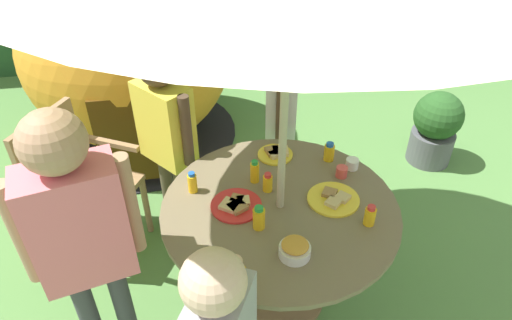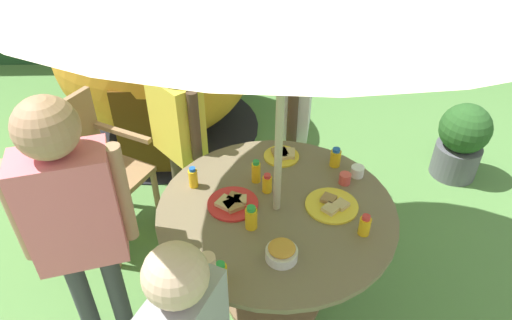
% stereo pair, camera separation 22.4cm
% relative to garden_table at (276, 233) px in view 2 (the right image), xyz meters
% --- Properties ---
extents(ground_plane, '(10.00, 10.00, 0.02)m').
position_rel_garden_table_xyz_m(ground_plane, '(0.00, 0.00, -0.53)').
color(ground_plane, '#548442').
extents(garden_table, '(1.17, 1.17, 0.70)m').
position_rel_garden_table_xyz_m(garden_table, '(0.00, 0.00, 0.00)').
color(garden_table, brown).
rests_on(garden_table, ground_plane).
extents(wooden_chair, '(0.63, 0.64, 0.93)m').
position_rel_garden_table_xyz_m(wooden_chair, '(-1.10, 0.58, 0.01)').
color(wooden_chair, '#93704C').
rests_on(wooden_chair, ground_plane).
extents(dome_tent, '(1.66, 1.66, 1.51)m').
position_rel_garden_table_xyz_m(dome_tent, '(-0.85, 1.84, 0.23)').
color(dome_tent, orange).
rests_on(dome_tent, ground_plane).
extents(potted_plant, '(0.37, 0.37, 0.60)m').
position_rel_garden_table_xyz_m(potted_plant, '(1.45, 1.11, -0.21)').
color(potted_plant, '#595960').
rests_on(potted_plant, ground_plane).
extents(child_in_white_shirt, '(0.25, 0.43, 1.29)m').
position_rel_garden_table_xyz_m(child_in_white_shirt, '(0.17, 0.85, 0.31)').
color(child_in_white_shirt, brown).
rests_on(child_in_white_shirt, ground_plane).
extents(child_in_yellow_shirt, '(0.35, 0.37, 1.28)m').
position_rel_garden_table_xyz_m(child_in_yellow_shirt, '(-0.54, 0.65, 0.30)').
color(child_in_yellow_shirt, brown).
rests_on(child_in_yellow_shirt, ground_plane).
extents(child_in_pink_shirt, '(0.47, 0.29, 1.44)m').
position_rel_garden_table_xyz_m(child_in_pink_shirt, '(-0.87, -0.22, 0.40)').
color(child_in_pink_shirt, '#3F3F47').
rests_on(child_in_pink_shirt, ground_plane).
extents(snack_bowl, '(0.14, 0.14, 0.08)m').
position_rel_garden_table_xyz_m(snack_bowl, '(0.00, -0.32, 0.22)').
color(snack_bowl, white).
rests_on(snack_bowl, garden_table).
extents(plate_back_edge, '(0.25, 0.25, 0.03)m').
position_rel_garden_table_xyz_m(plate_back_edge, '(-0.21, 0.03, 0.19)').
color(plate_back_edge, red).
rests_on(plate_back_edge, garden_table).
extents(plate_far_right, '(0.20, 0.20, 0.03)m').
position_rel_garden_table_xyz_m(plate_far_right, '(0.06, 0.42, 0.19)').
color(plate_far_right, yellow).
rests_on(plate_far_right, garden_table).
extents(plate_near_left, '(0.26, 0.26, 0.03)m').
position_rel_garden_table_xyz_m(plate_near_left, '(0.27, -0.00, 0.19)').
color(plate_near_left, yellow).
rests_on(plate_near_left, garden_table).
extents(juice_bottle_near_right, '(0.06, 0.06, 0.12)m').
position_rel_garden_table_xyz_m(juice_bottle_near_right, '(-0.13, -0.13, 0.24)').
color(juice_bottle_near_right, yellow).
rests_on(juice_bottle_near_right, garden_table).
extents(juice_bottle_far_left, '(0.05, 0.05, 0.12)m').
position_rel_garden_table_xyz_m(juice_bottle_far_left, '(-0.42, 0.18, 0.23)').
color(juice_bottle_far_left, yellow).
rests_on(juice_bottle_far_left, garden_table).
extents(juice_bottle_center_front, '(0.05, 0.05, 0.11)m').
position_rel_garden_table_xyz_m(juice_bottle_center_front, '(0.38, -0.18, 0.23)').
color(juice_bottle_center_front, yellow).
rests_on(juice_bottle_center_front, garden_table).
extents(juice_bottle_center_back, '(0.05, 0.05, 0.13)m').
position_rel_garden_table_xyz_m(juice_bottle_center_back, '(-0.09, 0.21, 0.24)').
color(juice_bottle_center_back, yellow).
rests_on(juice_bottle_center_back, garden_table).
extents(juice_bottle_mid_left, '(0.06, 0.06, 0.11)m').
position_rel_garden_table_xyz_m(juice_bottle_mid_left, '(0.34, 0.33, 0.23)').
color(juice_bottle_mid_left, yellow).
rests_on(juice_bottle_mid_left, garden_table).
extents(juice_bottle_mid_right, '(0.05, 0.05, 0.11)m').
position_rel_garden_table_xyz_m(juice_bottle_mid_right, '(-0.04, 0.13, 0.23)').
color(juice_bottle_mid_right, yellow).
rests_on(juice_bottle_mid_right, garden_table).
extents(juice_bottle_front_edge, '(0.05, 0.05, 0.12)m').
position_rel_garden_table_xyz_m(juice_bottle_front_edge, '(-0.25, -0.44, 0.23)').
color(juice_bottle_front_edge, yellow).
rests_on(juice_bottle_front_edge, garden_table).
extents(cup_near, '(0.06, 0.06, 0.06)m').
position_rel_garden_table_xyz_m(cup_near, '(0.37, 0.18, 0.21)').
color(cup_near, '#E04C47').
rests_on(cup_near, garden_table).
extents(cup_far, '(0.07, 0.07, 0.06)m').
position_rel_garden_table_xyz_m(cup_far, '(0.44, 0.24, 0.21)').
color(cup_far, white).
rests_on(cup_far, garden_table).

